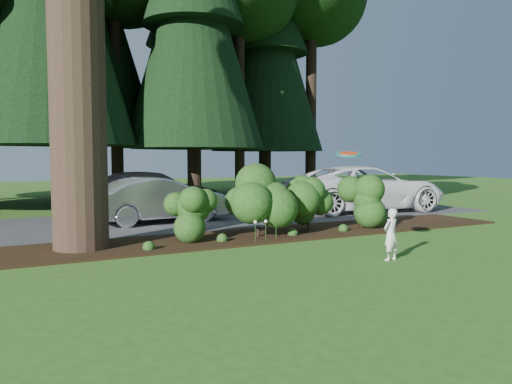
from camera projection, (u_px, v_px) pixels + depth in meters
ground at (333, 257)px, 10.63m from camera, size 80.00×80.00×0.00m
mulch_bed at (260, 235)px, 13.49m from camera, size 16.00×2.50×0.05m
driveway at (201, 219)px, 17.23m from camera, size 22.00×6.00×0.03m
shrub_row at (287, 206)px, 13.70m from camera, size 6.53×1.60×1.61m
lily_cluster at (266, 222)px, 12.57m from camera, size 0.69×0.09×0.57m
tree_wall at (137, 7)px, 24.50m from camera, size 25.66×12.15×17.09m
car_silver_wagon at (160, 200)px, 16.11m from camera, size 4.57×1.97×1.46m
car_white_suv at (365, 188)px, 19.58m from camera, size 6.69×3.71×1.77m
car_dark_suv at (153, 192)px, 18.72m from camera, size 5.42×2.24×1.57m
child at (391, 234)px, 10.33m from camera, size 0.44×0.33×1.08m
frisbee at (348, 154)px, 9.87m from camera, size 0.53×0.52×0.15m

